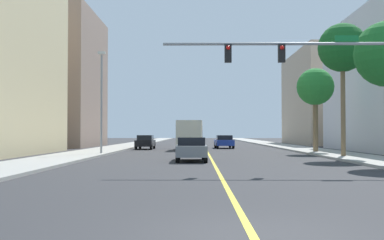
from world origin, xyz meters
TOP-DOWN VIEW (x-y plane):
  - ground at (0.00, 42.00)m, footprint 192.00×192.00m
  - sidewalk_left at (-9.73, 42.00)m, footprint 3.88×168.00m
  - sidewalk_right at (9.73, 42.00)m, footprint 3.88×168.00m
  - lane_marking_center at (0.00, 42.00)m, footprint 0.16×144.00m
  - building_left_far at (-21.21, 50.06)m, footprint 15.62×15.26m
  - building_right_far at (20.05, 61.70)m, footprint 13.29×20.70m
  - traffic_signal_mast at (4.78, 13.98)m, footprint 10.80×0.36m
  - street_lamp at (-8.29, 28.17)m, footprint 0.56×0.28m
  - palm_mid at (9.05, 24.34)m, footprint 3.33×3.33m
  - palm_far at (9.00, 31.68)m, footprint 3.10×3.10m
  - car_black at (-6.27, 40.82)m, footprint 1.75×4.41m
  - car_blue at (2.02, 43.74)m, footprint 2.02×4.39m
  - car_gray at (-1.28, 20.62)m, footprint 1.91×4.55m
  - delivery_truck at (-1.61, 39.22)m, footprint 2.60×7.62m

SIDE VIEW (x-z plane):
  - ground at x=0.00m, z-range 0.00..0.00m
  - lane_marking_center at x=0.00m, z-range 0.00..0.01m
  - sidewalk_left at x=-9.73m, z-range 0.00..0.15m
  - sidewalk_right at x=9.73m, z-range 0.00..0.15m
  - car_blue at x=2.02m, z-range 0.02..1.45m
  - car_gray at x=-1.28m, z-range 0.03..1.47m
  - car_black at x=-6.27m, z-range 0.03..1.49m
  - delivery_truck at x=-1.61m, z-range 0.11..3.00m
  - street_lamp at x=-8.29m, z-range 0.57..8.39m
  - traffic_signal_mast at x=4.78m, z-range 1.65..7.77m
  - palm_far at x=9.00m, z-range 2.00..8.98m
  - building_right_far at x=20.05m, z-range 0.00..13.45m
  - palm_mid at x=9.05m, z-range 2.94..12.01m
  - building_left_far at x=-21.21m, z-range 0.00..16.36m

